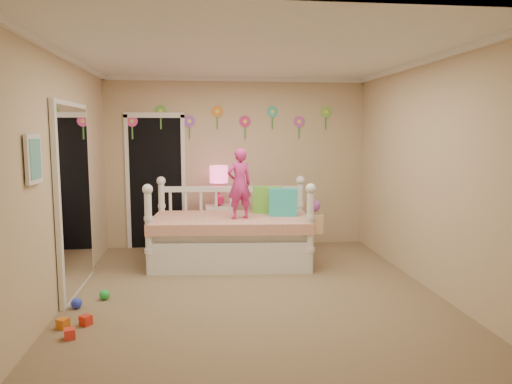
{
  "coord_description": "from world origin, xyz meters",
  "views": [
    {
      "loc": [
        -0.57,
        -5.09,
        1.77
      ],
      "look_at": [
        0.1,
        0.6,
        1.05
      ],
      "focal_mm": 33.24,
      "sensor_mm": 36.0,
      "label": 1
    }
  ],
  "objects": [
    {
      "name": "floor",
      "position": [
        0.0,
        0.0,
        0.0
      ],
      "size": [
        4.0,
        4.5,
        0.01
      ],
      "primitive_type": "cube",
      "color": "#7F684C",
      "rests_on": "ground"
    },
    {
      "name": "ceiling",
      "position": [
        0.0,
        0.0,
        2.6
      ],
      "size": [
        4.0,
        4.5,
        0.01
      ],
      "primitive_type": "cube",
      "color": "white",
      "rests_on": "floor"
    },
    {
      "name": "back_wall",
      "position": [
        0.0,
        2.25,
        1.3
      ],
      "size": [
        4.0,
        0.01,
        2.6
      ],
      "primitive_type": "cube",
      "color": "tan",
      "rests_on": "floor"
    },
    {
      "name": "left_wall",
      "position": [
        -2.0,
        0.0,
        1.3
      ],
      "size": [
        0.01,
        4.5,
        2.6
      ],
      "primitive_type": "cube",
      "color": "tan",
      "rests_on": "floor"
    },
    {
      "name": "right_wall",
      "position": [
        2.0,
        0.0,
        1.3
      ],
      "size": [
        0.01,
        4.5,
        2.6
      ],
      "primitive_type": "cube",
      "color": "tan",
      "rests_on": "floor"
    },
    {
      "name": "crown_molding",
      "position": [
        0.0,
        0.0,
        2.57
      ],
      "size": [
        4.0,
        4.5,
        0.06
      ],
      "primitive_type": null,
      "color": "white",
      "rests_on": "ceiling"
    },
    {
      "name": "daybed",
      "position": [
        -0.17,
        1.2,
        0.58
      ],
      "size": [
        2.22,
        1.32,
        1.16
      ],
      "primitive_type": null,
      "rotation": [
        0.0,
        0.0,
        -0.08
      ],
      "color": "white",
      "rests_on": "floor"
    },
    {
      "name": "pillow_turquoise",
      "position": [
        0.53,
        1.17,
        0.83
      ],
      "size": [
        0.39,
        0.17,
        0.38
      ],
      "primitive_type": "cube",
      "rotation": [
        0.0,
        0.0,
        -0.11
      ],
      "color": "#27C6A4",
      "rests_on": "daybed"
    },
    {
      "name": "pillow_lime",
      "position": [
        0.36,
        1.42,
        0.83
      ],
      "size": [
        0.42,
        0.26,
        0.38
      ],
      "primitive_type": "cube",
      "rotation": [
        0.0,
        0.0,
        -0.3
      ],
      "color": "#6DD240",
      "rests_on": "daybed"
    },
    {
      "name": "child",
      "position": [
        -0.07,
        1.04,
        1.11
      ],
      "size": [
        0.39,
        0.31,
        0.92
      ],
      "primitive_type": "imported",
      "rotation": [
        0.0,
        0.0,
        3.46
      ],
      "color": "#D32F88",
      "rests_on": "daybed"
    },
    {
      "name": "nightstand",
      "position": [
        -0.3,
        1.92,
        0.34
      ],
      "size": [
        0.42,
        0.33,
        0.69
      ],
      "primitive_type": "cube",
      "rotation": [
        0.0,
        0.0,
        0.04
      ],
      "color": "white",
      "rests_on": "floor"
    },
    {
      "name": "table_lamp",
      "position": [
        -0.3,
        1.92,
        1.08
      ],
      "size": [
        0.27,
        0.27,
        0.6
      ],
      "color": "#E41E5E",
      "rests_on": "nightstand"
    },
    {
      "name": "closet_doorway",
      "position": [
        -1.25,
        2.23,
        1.03
      ],
      "size": [
        0.9,
        0.04,
        2.07
      ],
      "primitive_type": "cube",
      "color": "black",
      "rests_on": "back_wall"
    },
    {
      "name": "flower_decals",
      "position": [
        -0.09,
        2.24,
        1.94
      ],
      "size": [
        3.4,
        0.02,
        0.5
      ],
      "primitive_type": null,
      "color": "#B2668C",
      "rests_on": "back_wall"
    },
    {
      "name": "mirror_closet",
      "position": [
        -1.96,
        0.3,
        1.05
      ],
      "size": [
        0.07,
        1.3,
        2.1
      ],
      "primitive_type": "cube",
      "color": "white",
      "rests_on": "left_wall"
    },
    {
      "name": "wall_picture",
      "position": [
        -1.97,
        -0.9,
        1.55
      ],
      "size": [
        0.05,
        0.34,
        0.42
      ],
      "primitive_type": "cube",
      "color": "white",
      "rests_on": "left_wall"
    },
    {
      "name": "hanging_bag",
      "position": [
        0.84,
        0.64,
        0.7
      ],
      "size": [
        0.2,
        0.16,
        0.36
      ],
      "primitive_type": null,
      "color": "beige",
      "rests_on": "daybed"
    },
    {
      "name": "toy_scatter",
      "position": [
        -1.64,
        -0.64,
        0.06
      ],
      "size": [
        1.16,
        1.48,
        0.11
      ],
      "primitive_type": null,
      "rotation": [
        0.0,
        0.0,
        -0.31
      ],
      "color": "#996666",
      "rests_on": "floor"
    }
  ]
}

